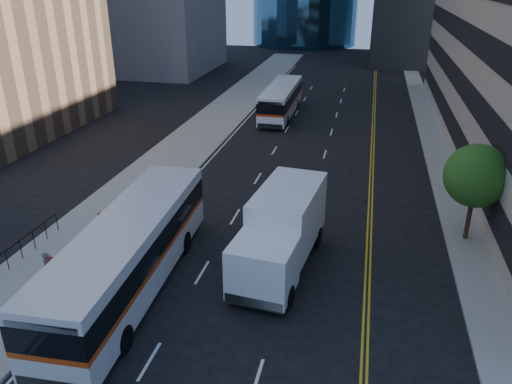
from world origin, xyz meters
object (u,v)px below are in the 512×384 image
Objects in this scene: bus_front at (130,252)px; box_truck at (281,231)px; street_tree at (477,176)px; pedestrian at (48,268)px; bus_rear at (281,99)px.

box_truck reaches higher than bus_front.
pedestrian is at bearing -155.50° from street_tree.
bus_front reaches higher than pedestrian.
box_truck is (-8.99, -4.68, -1.72)m from street_tree.
bus_rear is at bearing 85.19° from bus_front.
pedestrian is (-18.74, -8.54, -2.71)m from street_tree.
bus_front is 6.87m from box_truck.
box_truck is (4.86, -27.19, 0.32)m from bus_rear.
street_tree is at bearing 33.83° from box_truck.
bus_rear is at bearing 106.48° from box_truck.
street_tree is 0.65× the size of box_truck.
street_tree is 20.77m from pedestrian.
street_tree reaches higher than pedestrian.
bus_rear is at bearing 121.60° from street_tree.
box_truck is at bearing -80.15° from bus_rear.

